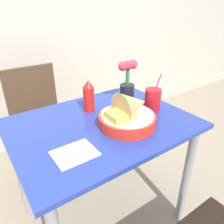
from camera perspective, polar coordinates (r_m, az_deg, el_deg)
ground_plane at (r=1.67m, az=-2.07°, el=-25.18°), size 12.00×12.00×0.00m
wall_window at (r=2.13m, az=-22.46°, el=24.72°), size 7.00×0.06×2.60m
dining_table at (r=1.24m, az=-2.55°, el=-7.57°), size 0.95×0.72×0.74m
chair_far_window at (r=1.86m, az=-18.86°, el=-0.05°), size 0.40×0.40×0.87m
food_basket at (r=1.13m, az=4.53°, el=-0.37°), size 0.30×0.30×0.19m
ketchup_bottle at (r=1.27m, az=-6.11°, el=4.10°), size 0.06×0.06×0.19m
drink_cup at (r=1.30m, az=10.56°, el=2.98°), size 0.09×0.09×0.23m
flower_vase at (r=1.35m, az=4.01°, el=7.17°), size 0.13×0.09×0.27m
napkin at (r=0.96m, az=-9.74°, el=-10.61°), size 0.18×0.14×0.01m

